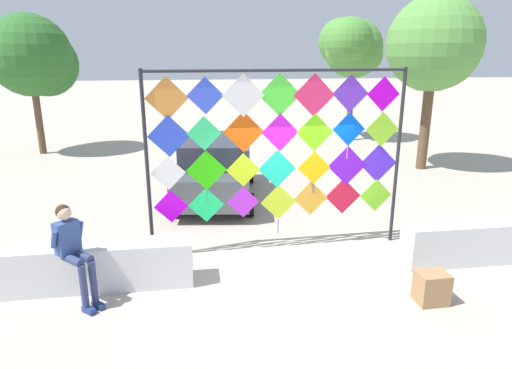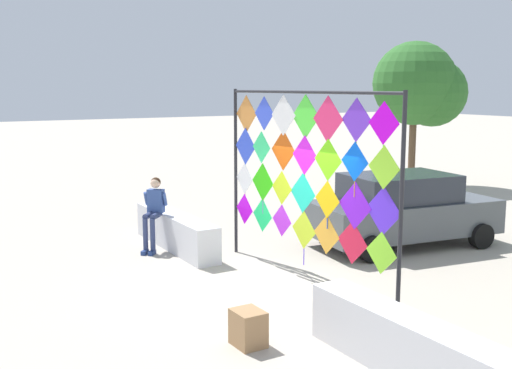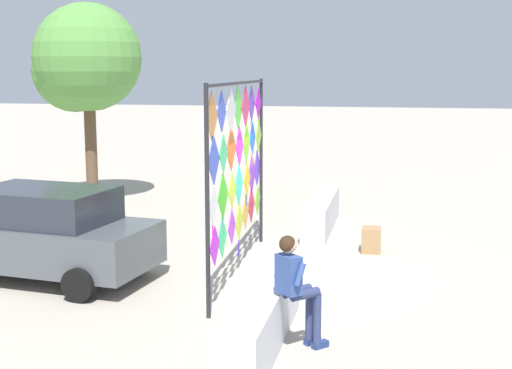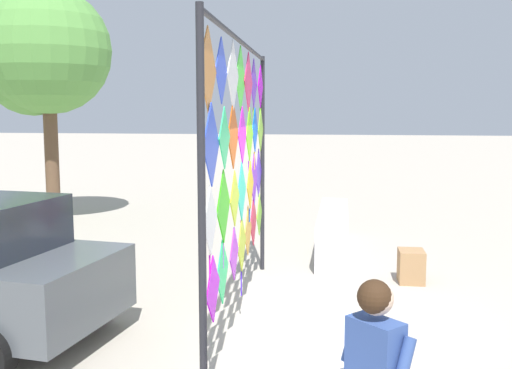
% 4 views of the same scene
% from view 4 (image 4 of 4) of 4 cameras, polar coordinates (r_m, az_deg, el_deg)
% --- Properties ---
extents(ground, '(120.00, 120.00, 0.00)m').
position_cam_4_polar(ground, '(8.10, 5.34, -12.42)').
color(ground, '#ADA393').
extents(plaza_ledge_right, '(3.47, 0.55, 0.79)m').
position_cam_4_polar(plaza_ledge_right, '(11.56, 7.40, -4.48)').
color(plaza_ledge_right, silver).
rests_on(plaza_ledge_right, ground).
extents(kite_display_rack, '(5.02, 0.22, 3.59)m').
position_cam_4_polar(kite_display_rack, '(7.51, -1.36, 3.08)').
color(kite_display_rack, '#232328').
rests_on(kite_display_rack, ground).
extents(cardboard_box_large, '(0.48, 0.40, 0.52)m').
position_cam_4_polar(cardboard_box_large, '(9.79, 14.64, -7.59)').
color(cardboard_box_large, '#9E754C').
rests_on(cardboard_box_large, ground).
extents(tree_broadleaf, '(3.07, 3.18, 5.63)m').
position_cam_4_polar(tree_broadleaf, '(15.46, -19.58, 11.26)').
color(tree_broadleaf, brown).
rests_on(tree_broadleaf, ground).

